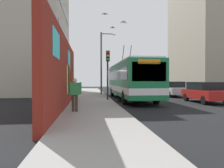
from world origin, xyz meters
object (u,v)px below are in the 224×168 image
(parked_car_red, at_px, (205,92))
(parked_car_navy, at_px, (155,87))
(parked_car_white, at_px, (143,86))
(street_lamp, at_px, (103,59))
(pedestrian_near_wall, at_px, (75,92))
(traffic_light, at_px, (108,67))
(city_bus, at_px, (130,79))
(parked_car_silver, at_px, (173,89))

(parked_car_red, distance_m, parked_car_navy, 11.90)
(parked_car_white, distance_m, street_lamp, 12.82)
(pedestrian_near_wall, relative_size, traffic_light, 0.43)
(parked_car_red, relative_size, pedestrian_near_wall, 2.51)
(street_lamp, bearing_deg, city_bus, -156.81)
(pedestrian_near_wall, relative_size, street_lamp, 0.24)
(parked_car_white, distance_m, pedestrian_near_wall, 24.65)
(parked_car_navy, xyz_separation_m, pedestrian_near_wall, (-16.53, 9.59, 0.30))
(parked_car_white, bearing_deg, city_bus, 160.75)
(pedestrian_near_wall, xyz_separation_m, street_lamp, (12.65, -2.31, 2.92))
(parked_car_silver, bearing_deg, traffic_light, 122.44)
(parked_car_red, xyz_separation_m, parked_car_white, (18.08, -0.00, -0.00))
(pedestrian_near_wall, height_order, street_lamp, street_lamp)
(parked_car_white, height_order, pedestrian_near_wall, pedestrian_near_wall)
(parked_car_navy, distance_m, pedestrian_near_wall, 19.11)
(parked_car_red, height_order, parked_car_silver, same)
(parked_car_red, xyz_separation_m, street_lamp, (8.02, 7.27, 3.22))
(parked_car_navy, relative_size, parked_car_white, 1.14)
(pedestrian_near_wall, bearing_deg, parked_car_red, -64.21)
(city_bus, xyz_separation_m, pedestrian_near_wall, (-7.81, 4.39, -0.67))
(parked_car_navy, height_order, parked_car_white, same)
(parked_car_red, height_order, street_lamp, street_lamp)
(parked_car_navy, xyz_separation_m, street_lamp, (-3.88, 7.27, 3.22))
(traffic_light, bearing_deg, parked_car_navy, -35.16)
(parked_car_white, bearing_deg, parked_car_navy, -180.00)
(city_bus, distance_m, parked_car_silver, 6.06)
(city_bus, xyz_separation_m, parked_car_navy, (8.72, -5.20, -0.96))
(parked_car_navy, bearing_deg, parked_car_red, 180.00)
(street_lamp, bearing_deg, parked_car_silver, -104.52)
(parked_car_red, height_order, traffic_light, traffic_light)
(city_bus, bearing_deg, street_lamp, 23.19)
(parked_car_navy, relative_size, traffic_light, 1.18)
(pedestrian_near_wall, bearing_deg, street_lamp, -10.36)
(parked_car_red, distance_m, pedestrian_near_wall, 10.65)
(city_bus, xyz_separation_m, traffic_light, (-1.72, 2.15, 1.01))
(parked_car_navy, height_order, pedestrian_near_wall, pedestrian_near_wall)
(parked_car_navy, relative_size, pedestrian_near_wall, 2.77)
(parked_car_silver, xyz_separation_m, street_lamp, (1.88, 7.27, 3.22))
(parked_car_red, xyz_separation_m, parked_car_silver, (6.14, 0.00, -0.00))
(city_bus, height_order, pedestrian_near_wall, city_bus)
(city_bus, bearing_deg, parked_car_red, -121.46)
(city_bus, height_order, street_lamp, street_lamp)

